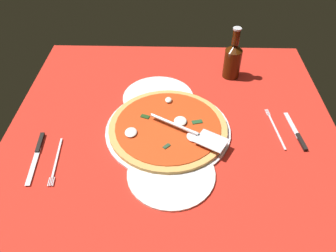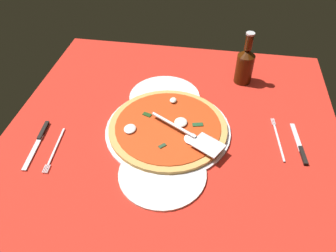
{
  "view_description": "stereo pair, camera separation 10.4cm",
  "coord_description": "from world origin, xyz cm",
  "px_view_note": "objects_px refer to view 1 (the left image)",
  "views": [
    {
      "loc": [
        -76.39,
        -0.66,
        73.42
      ],
      "look_at": [
        0.13,
        1.36,
        2.17
      ],
      "focal_mm": 35.3,
      "sensor_mm": 36.0,
      "label": 1
    },
    {
      "loc": [
        -75.4,
        -11.06,
        73.42
      ],
      "look_at": [
        0.13,
        1.36,
        2.17
      ],
      "focal_mm": 35.3,
      "sensor_mm": 36.0,
      "label": 2
    }
  ],
  "objects_px": {
    "place_setting_far": "(46,158)",
    "place_setting_near": "(286,132)",
    "dinner_plate_left": "(170,174)",
    "pizza": "(168,127)",
    "beer_bottle": "(233,59)",
    "dinner_plate_right": "(158,98)",
    "pizza_server": "(193,132)"
  },
  "relations": [
    {
      "from": "place_setting_near",
      "to": "beer_bottle",
      "type": "height_order",
      "value": "beer_bottle"
    },
    {
      "from": "place_setting_near",
      "to": "place_setting_far",
      "type": "bearing_deg",
      "value": 93.25
    },
    {
      "from": "place_setting_near",
      "to": "place_setting_far",
      "type": "height_order",
      "value": "same"
    },
    {
      "from": "dinner_plate_left",
      "to": "pizza",
      "type": "relative_size",
      "value": 0.66
    },
    {
      "from": "place_setting_near",
      "to": "dinner_plate_left",
      "type": "bearing_deg",
      "value": 109.31
    },
    {
      "from": "dinner_plate_left",
      "to": "place_setting_near",
      "type": "relative_size",
      "value": 1.18
    },
    {
      "from": "dinner_plate_left",
      "to": "place_setting_far",
      "type": "bearing_deg",
      "value": 82.17
    },
    {
      "from": "pizza_server",
      "to": "beer_bottle",
      "type": "xyz_separation_m",
      "value": [
        0.36,
        -0.16,
        0.04
      ]
    },
    {
      "from": "pizza_server",
      "to": "place_setting_near",
      "type": "relative_size",
      "value": 1.15
    },
    {
      "from": "pizza",
      "to": "place_setting_near",
      "type": "distance_m",
      "value": 0.38
    },
    {
      "from": "dinner_plate_right",
      "to": "pizza_server",
      "type": "bearing_deg",
      "value": -151.59
    },
    {
      "from": "place_setting_near",
      "to": "pizza_server",
      "type": "bearing_deg",
      "value": 92.14
    },
    {
      "from": "pizza",
      "to": "place_setting_far",
      "type": "bearing_deg",
      "value": 109.85
    },
    {
      "from": "place_setting_far",
      "to": "dinner_plate_right",
      "type": "bearing_deg",
      "value": 127.64
    },
    {
      "from": "pizza",
      "to": "dinner_plate_right",
      "type": "bearing_deg",
      "value": 13.56
    },
    {
      "from": "dinner_plate_left",
      "to": "beer_bottle",
      "type": "xyz_separation_m",
      "value": [
        0.49,
        -0.22,
        0.07
      ]
    },
    {
      "from": "pizza",
      "to": "place_setting_near",
      "type": "relative_size",
      "value": 1.79
    },
    {
      "from": "dinner_plate_left",
      "to": "beer_bottle",
      "type": "bearing_deg",
      "value": -24.38
    },
    {
      "from": "place_setting_near",
      "to": "place_setting_far",
      "type": "relative_size",
      "value": 1.02
    },
    {
      "from": "beer_bottle",
      "to": "dinner_plate_right",
      "type": "bearing_deg",
      "value": 118.36
    },
    {
      "from": "dinner_plate_right",
      "to": "pizza",
      "type": "bearing_deg",
      "value": -166.44
    },
    {
      "from": "pizza",
      "to": "beer_bottle",
      "type": "height_order",
      "value": "beer_bottle"
    },
    {
      "from": "pizza",
      "to": "place_setting_near",
      "type": "bearing_deg",
      "value": -90.13
    },
    {
      "from": "pizza_server",
      "to": "place_setting_near",
      "type": "bearing_deg",
      "value": 39.22
    },
    {
      "from": "beer_bottle",
      "to": "pizza",
      "type": "bearing_deg",
      "value": 143.25
    },
    {
      "from": "dinner_plate_left",
      "to": "place_setting_near",
      "type": "xyz_separation_m",
      "value": [
        0.18,
        -0.37,
        -0.0
      ]
    },
    {
      "from": "place_setting_far",
      "to": "place_setting_near",
      "type": "bearing_deg",
      "value": 94.64
    },
    {
      "from": "dinner_plate_left",
      "to": "dinner_plate_right",
      "type": "xyz_separation_m",
      "value": [
        0.34,
        0.05,
        0.0
      ]
    },
    {
      "from": "place_setting_far",
      "to": "beer_bottle",
      "type": "distance_m",
      "value": 0.74
    },
    {
      "from": "dinner_plate_right",
      "to": "pizza_server",
      "type": "height_order",
      "value": "pizza_server"
    },
    {
      "from": "dinner_plate_left",
      "to": "beer_bottle",
      "type": "relative_size",
      "value": 1.23
    },
    {
      "from": "place_setting_far",
      "to": "beer_bottle",
      "type": "xyz_separation_m",
      "value": [
        0.44,
        -0.59,
        0.07
      ]
    }
  ]
}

